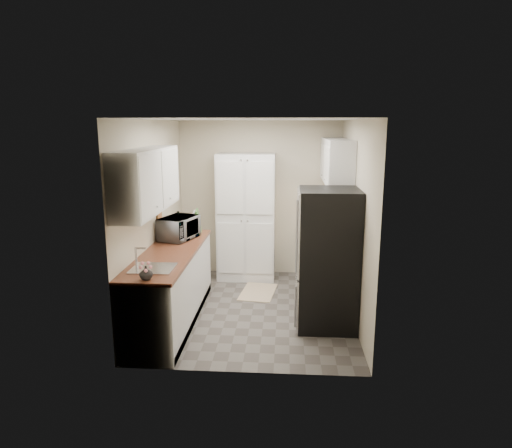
{
  "coord_description": "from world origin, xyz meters",
  "views": [
    {
      "loc": [
        0.43,
        -5.74,
        2.45
      ],
      "look_at": [
        0.03,
        0.15,
        1.15
      ],
      "focal_mm": 32.0,
      "sensor_mm": 36.0,
      "label": 1
    }
  ],
  "objects_px": {
    "pantry_cabinet": "(246,217)",
    "refrigerator": "(328,259)",
    "wine_bottle": "(178,225)",
    "toaster_oven": "(324,217)",
    "electric_range": "(324,268)",
    "microwave": "(179,228)"
  },
  "relations": [
    {
      "from": "microwave",
      "to": "wine_bottle",
      "type": "xyz_separation_m",
      "value": [
        -0.04,
        0.17,
        0.01
      ]
    },
    {
      "from": "electric_range",
      "to": "wine_bottle",
      "type": "bearing_deg",
      "value": -178.45
    },
    {
      "from": "toaster_oven",
      "to": "wine_bottle",
      "type": "bearing_deg",
      "value": -162.15
    },
    {
      "from": "electric_range",
      "to": "microwave",
      "type": "bearing_deg",
      "value": -173.48
    },
    {
      "from": "pantry_cabinet",
      "to": "toaster_oven",
      "type": "distance_m",
      "value": 1.22
    },
    {
      "from": "pantry_cabinet",
      "to": "wine_bottle",
      "type": "distance_m",
      "value": 1.3
    },
    {
      "from": "pantry_cabinet",
      "to": "electric_range",
      "type": "distance_m",
      "value": 1.58
    },
    {
      "from": "electric_range",
      "to": "microwave",
      "type": "xyz_separation_m",
      "value": [
        -1.99,
        -0.23,
        0.59
      ]
    },
    {
      "from": "wine_bottle",
      "to": "toaster_oven",
      "type": "xyz_separation_m",
      "value": [
        2.07,
        0.87,
        -0.05
      ]
    },
    {
      "from": "pantry_cabinet",
      "to": "refrigerator",
      "type": "bearing_deg",
      "value": -56.54
    },
    {
      "from": "pantry_cabinet",
      "to": "toaster_oven",
      "type": "relative_size",
      "value": 5.11
    },
    {
      "from": "pantry_cabinet",
      "to": "refrigerator",
      "type": "distance_m",
      "value": 2.07
    },
    {
      "from": "electric_range",
      "to": "wine_bottle",
      "type": "distance_m",
      "value": 2.12
    },
    {
      "from": "wine_bottle",
      "to": "refrigerator",
      "type": "bearing_deg",
      "value": -20.46
    },
    {
      "from": "pantry_cabinet",
      "to": "electric_range",
      "type": "bearing_deg",
      "value": -38.22
    },
    {
      "from": "pantry_cabinet",
      "to": "refrigerator",
      "type": "height_order",
      "value": "pantry_cabinet"
    },
    {
      "from": "pantry_cabinet",
      "to": "toaster_oven",
      "type": "bearing_deg",
      "value": -5.13
    },
    {
      "from": "pantry_cabinet",
      "to": "refrigerator",
      "type": "relative_size",
      "value": 1.18
    },
    {
      "from": "microwave",
      "to": "toaster_oven",
      "type": "relative_size",
      "value": 1.41
    },
    {
      "from": "electric_range",
      "to": "toaster_oven",
      "type": "height_order",
      "value": "toaster_oven"
    },
    {
      "from": "wine_bottle",
      "to": "toaster_oven",
      "type": "bearing_deg",
      "value": 22.77
    },
    {
      "from": "pantry_cabinet",
      "to": "microwave",
      "type": "height_order",
      "value": "pantry_cabinet"
    }
  ]
}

